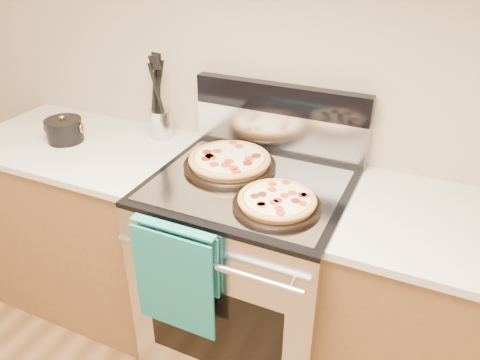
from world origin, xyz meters
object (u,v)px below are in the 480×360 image
at_px(range_body, 249,276).
at_px(pepperoni_pizza_back, 230,162).
at_px(saucepan, 65,131).
at_px(utensil_crock, 161,124).
at_px(pepperoni_pizza_front, 277,202).

distance_m(range_body, pepperoni_pizza_back, 0.52).
xyz_separation_m(range_body, saucepan, (-0.94, 0.01, 0.51)).
relative_size(range_body, utensil_crock, 6.67).
distance_m(range_body, utensil_crock, 0.81).
bearing_deg(utensil_crock, pepperoni_pizza_back, -21.19).
relative_size(pepperoni_pizza_back, saucepan, 2.31).
bearing_deg(pepperoni_pizza_front, pepperoni_pizza_back, 144.56).
relative_size(pepperoni_pizza_front, utensil_crock, 2.29).
height_order(utensil_crock, saucepan, utensil_crock).
bearing_deg(utensil_crock, pepperoni_pizza_front, -27.21).
height_order(range_body, pepperoni_pizza_front, pepperoni_pizza_front).
height_order(pepperoni_pizza_back, saucepan, saucepan).
bearing_deg(pepperoni_pizza_back, pepperoni_pizza_front, -35.44).
bearing_deg(utensil_crock, range_body, -23.23).
bearing_deg(saucepan, pepperoni_pizza_front, -7.50).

